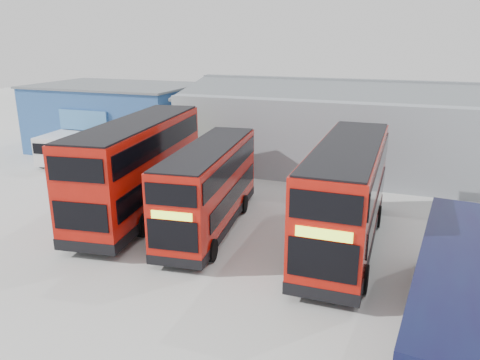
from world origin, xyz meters
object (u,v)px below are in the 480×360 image
Objects in this scene: maintenance_shed at (415,131)px; panel_van at (68,146)px; double_decker_centre at (209,188)px; double_decker_right at (346,197)px; office_block at (117,117)px; single_decker_blue at (457,301)px; double_decker_left at (139,168)px.

maintenance_shed is 5.78× the size of panel_van.
double_decker_right reaches higher than double_decker_centre.
double_decker_centre is at bearing -33.61° from panel_van.
office_block reaches higher than double_decker_centre.
office_block is 18.08m from double_decker_centre.
office_block is 2.33× the size of panel_van.
office_block reaches higher than single_decker_blue.
double_decker_left is (-12.83, -13.61, -0.25)m from maintenance_shed.
double_decker_centre is 11.55m from single_decker_blue.
single_decker_blue reaches higher than panel_van.
double_decker_centre is at bearing -42.76° from office_block.
office_block is at bearing -31.53° from single_decker_blue.
double_decker_right is (10.25, -0.50, -0.12)m from double_decker_left.
double_decker_right is at bearing -31.92° from office_block.
panel_van is (-22.97, -6.78, -1.36)m from maintenance_shed.
double_decker_centre is (13.27, -12.27, -0.62)m from office_block.
office_block is at bearing 147.87° from double_decker_right.
maintenance_shed is 23.98m from panel_van.
maintenance_shed reaches higher than double_decker_right.
single_decker_blue is at bearing -85.88° from maintenance_shed.
double_decker_right is at bearing -4.95° from double_decker_centre.
double_decker_right is (-2.58, -14.11, -0.37)m from maintenance_shed.
double_decker_centre is (-8.73, -14.28, -0.64)m from maintenance_shed.
double_decker_left is at bearing -39.80° from panel_van.
double_decker_centre is at bearing -22.69° from single_decker_blue.
maintenance_shed is at bearing 79.44° from double_decker_right.
maintenance_shed is 14.35m from double_decker_right.
double_decker_left is 12.28m from panel_van.
maintenance_shed is 19.83m from single_decker_blue.
office_block reaches higher than panel_van.
maintenance_shed is 3.21× the size of double_decker_centre.
double_decker_centre is 1.80× the size of panel_van.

